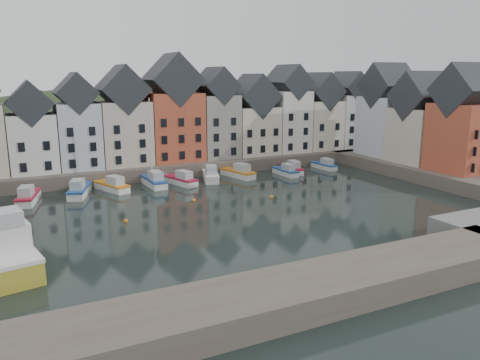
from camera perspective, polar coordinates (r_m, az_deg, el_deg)
ground at (r=56.04m, az=1.05°, el=-4.09°), size 260.00×260.00×0.00m
far_quay at (r=82.91m, az=-8.44°, el=1.99°), size 90.00×16.00×2.00m
right_quay at (r=81.16m, az=23.95°, el=0.80°), size 14.00×54.00×2.00m
near_wall at (r=33.21m, az=3.06°, el=-14.51°), size 50.00×6.00×2.00m
hillside at (r=111.92m, az=-12.21°, el=-5.38°), size 153.60×70.40×64.00m
far_terrace at (r=80.98m, az=-6.00°, el=7.44°), size 72.37×8.16×17.78m
right_terrace at (r=82.63m, az=21.31°, el=6.78°), size 8.30×24.25×16.36m
mooring_buoys at (r=59.11m, az=-4.77°, el=-3.09°), size 20.50×5.50×0.50m
boat_a at (r=66.40m, az=-24.43°, el=-1.90°), size 3.54×6.99×2.57m
boat_b at (r=67.64m, az=-19.02°, el=-1.18°), size 4.21×7.20×2.64m
boat_c at (r=69.03m, az=-15.27°, el=-0.70°), size 4.24×6.74×2.48m
boat_d at (r=70.61m, az=-10.42°, el=-0.06°), size 2.40×6.97×13.19m
boat_e at (r=71.02m, az=-7.17°, el=0.01°), size 3.85×6.67×2.45m
boat_f at (r=73.58m, az=-3.60°, el=0.59°), size 4.20×7.35×2.70m
boat_g at (r=75.50m, az=-0.16°, el=0.90°), size 3.84×7.03×2.58m
boat_h at (r=77.51m, az=5.61°, el=1.06°), size 1.90×5.73×2.19m
boat_i at (r=79.64m, az=6.37°, el=1.40°), size 2.90×6.42×2.38m
boat_j at (r=83.79m, az=10.27°, el=1.78°), size 2.10×5.62×2.12m
large_vessel at (r=45.42m, az=-26.94°, el=-7.34°), size 6.34×14.24×7.17m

